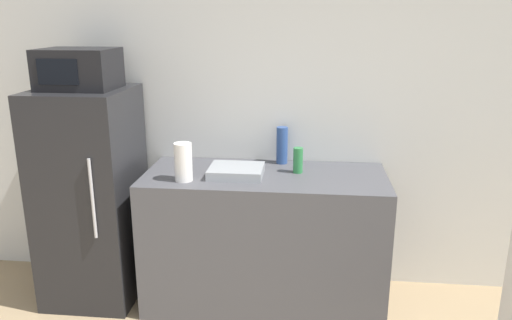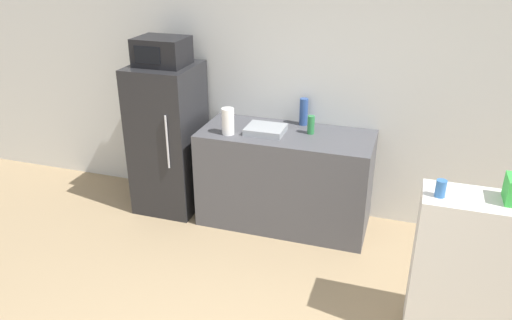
{
  "view_description": "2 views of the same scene",
  "coord_description": "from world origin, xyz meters",
  "px_view_note": "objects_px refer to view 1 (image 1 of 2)",
  "views": [
    {
      "loc": [
        0.17,
        -0.79,
        1.96
      ],
      "look_at": [
        -0.09,
        1.72,
        1.22
      ],
      "focal_mm": 35.0,
      "sensor_mm": 36.0,
      "label": 1
    },
    {
      "loc": [
        0.96,
        -1.83,
        2.61
      ],
      "look_at": [
        -0.2,
        1.77,
        0.91
      ],
      "focal_mm": 35.0,
      "sensor_mm": 36.0,
      "label": 2
    }
  ],
  "objects_px": {
    "microwave": "(79,69)",
    "bottle_short": "(298,160)",
    "bottle_tall": "(282,145)",
    "paper_towel_roll": "(183,162)",
    "refrigerator": "(91,196)"
  },
  "relations": [
    {
      "from": "microwave",
      "to": "bottle_short",
      "type": "xyz_separation_m",
      "value": [
        1.43,
        0.09,
        -0.6
      ]
    },
    {
      "from": "microwave",
      "to": "bottle_short",
      "type": "height_order",
      "value": "microwave"
    },
    {
      "from": "bottle_tall",
      "to": "paper_towel_roll",
      "type": "relative_size",
      "value": 1.07
    },
    {
      "from": "refrigerator",
      "to": "microwave",
      "type": "distance_m",
      "value": 0.88
    },
    {
      "from": "bottle_tall",
      "to": "bottle_short",
      "type": "height_order",
      "value": "bottle_tall"
    },
    {
      "from": "microwave",
      "to": "bottle_short",
      "type": "distance_m",
      "value": 1.55
    },
    {
      "from": "bottle_tall",
      "to": "bottle_short",
      "type": "bearing_deg",
      "value": -60.63
    },
    {
      "from": "microwave",
      "to": "paper_towel_roll",
      "type": "distance_m",
      "value": 0.92
    },
    {
      "from": "bottle_tall",
      "to": "paper_towel_roll",
      "type": "distance_m",
      "value": 0.76
    },
    {
      "from": "bottle_tall",
      "to": "paper_towel_roll",
      "type": "height_order",
      "value": "bottle_tall"
    },
    {
      "from": "paper_towel_roll",
      "to": "bottle_tall",
      "type": "bearing_deg",
      "value": 37.29
    },
    {
      "from": "refrigerator",
      "to": "paper_towel_roll",
      "type": "relative_size",
      "value": 6.06
    },
    {
      "from": "refrigerator",
      "to": "bottle_short",
      "type": "xyz_separation_m",
      "value": [
        1.43,
        0.08,
        0.28
      ]
    },
    {
      "from": "microwave",
      "to": "paper_towel_roll",
      "type": "xyz_separation_m",
      "value": [
        0.71,
        -0.16,
        -0.56
      ]
    },
    {
      "from": "microwave",
      "to": "bottle_tall",
      "type": "distance_m",
      "value": 1.45
    }
  ]
}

